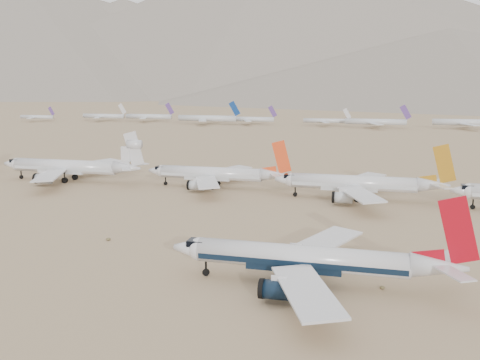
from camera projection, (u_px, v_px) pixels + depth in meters
The scene contains 8 objects.
ground at pixel (231, 278), 89.01m from camera, with size 7000.00×7000.00×0.00m, color #977D58.
main_airliner at pixel (313, 260), 84.94m from camera, with size 45.42×44.36×16.03m.
row2_gold_tail at pixel (360, 184), 147.66m from camera, with size 45.94×44.93×16.36m.
row2_orange_tail at pixel (217, 174), 164.68m from camera, with size 43.25×42.31×15.43m.
row2_white_trijet at pixel (73, 167), 175.10m from camera, with size 48.69×47.58×17.25m.
distant_storage_row at pixel (322, 120), 398.49m from camera, with size 511.90×57.19×16.01m.
mountain_range at pixel (401, 29), 1605.10m from camera, with size 7354.00×3024.00×470.00m.
desert_scrub at pixel (43, 318), 73.32m from camera, with size 233.60×121.67×0.63m.
Camera 1 is at (22.97, -81.45, 32.13)m, focal length 40.00 mm.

